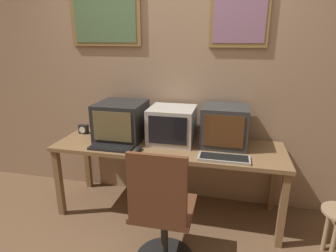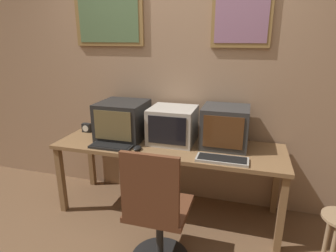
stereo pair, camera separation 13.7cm
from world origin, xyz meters
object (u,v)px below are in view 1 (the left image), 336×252
Objects in this scene: keyboard_main at (111,148)px; keyboard_side at (224,158)px; monitor_left at (121,121)px; mouse_near_keyboard at (138,149)px; desk_clock at (84,129)px; office_chair at (162,218)px; monitor_right at (224,126)px; monitor_center at (172,125)px.

keyboard_side is at bearing -0.29° from keyboard_main.
keyboard_main is at bearing 179.71° from keyboard_side.
monitor_left is 4.05× the size of mouse_near_keyboard.
mouse_near_keyboard is (0.25, 0.02, 0.01)m from keyboard_main.
keyboard_side is at bearing -1.69° from mouse_near_keyboard.
desk_clock reaches higher than keyboard_main.
office_chair reaches higher than mouse_near_keyboard.
monitor_right reaches higher than monitor_left.
monitor_right is 0.42× the size of office_chair.
monitor_left reaches higher than office_chair.
mouse_near_keyboard is 0.11× the size of office_chair.
monitor_center is at bearing 147.85° from keyboard_side.
office_chair is at bearing -38.19° from desk_clock.
desk_clock is at bearing 166.76° from keyboard_side.
mouse_near_keyboard is at bearing -129.62° from monitor_center.
keyboard_side is 0.43× the size of office_chair.
desk_clock is at bearing 143.44° from keyboard_main.
keyboard_main is 0.57m from desk_clock.
monitor_center is 0.41m from mouse_near_keyboard.
monitor_left is 0.46× the size of office_chair.
mouse_near_keyboard is at bearing -156.18° from monitor_right.
monitor_left is 1.09× the size of monitor_right.
monitor_right reaches higher than desk_clock.
monitor_center is (0.51, 0.02, -0.01)m from monitor_left.
monitor_left is 1.07m from keyboard_side.
monitor_left is 1.00m from monitor_right.
monitor_left is at bearing 127.82° from office_chair.
monitor_center reaches higher than mouse_near_keyboard.
monitor_center is 1.03× the size of monitor_right.
desk_clock reaches higher than mouse_near_keyboard.
mouse_near_keyboard reaches higher than keyboard_side.
office_chair reaches higher than desk_clock.
keyboard_side is (0.51, -0.32, -0.16)m from monitor_center.
office_chair is at bearing -39.38° from keyboard_main.
desk_clock is (-0.71, 0.32, 0.03)m from mouse_near_keyboard.
mouse_near_keyboard is at bearing 124.33° from office_chair.
desk_clock is at bearing 141.81° from office_chair.
keyboard_main is at bearing 140.62° from office_chair.
monitor_left is 4.79× the size of desk_clock.
monitor_center is 0.61m from keyboard_main.
office_chair is at bearing -55.67° from mouse_near_keyboard.
monitor_left is 0.47m from desk_clock.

